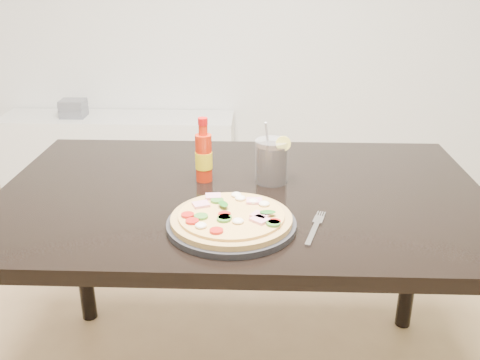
{
  "coord_description": "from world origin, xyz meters",
  "views": [
    {
      "loc": [
        0.06,
        -1.01,
        1.36
      ],
      "look_at": [
        0.01,
        0.28,
        0.83
      ],
      "focal_mm": 40.0,
      "sensor_mm": 36.0,
      "label": 1
    }
  ],
  "objects_px": {
    "fork": "(315,227)",
    "plate": "(231,224)",
    "hot_sauce_bottle": "(204,156)",
    "cola_cup": "(272,162)",
    "pizza": "(232,217)",
    "dining_table": "(242,216)",
    "media_console": "(120,156)"
  },
  "relations": [
    {
      "from": "dining_table",
      "to": "fork",
      "type": "relative_size",
      "value": 7.55
    },
    {
      "from": "plate",
      "to": "pizza",
      "type": "distance_m",
      "value": 0.02
    },
    {
      "from": "pizza",
      "to": "hot_sauce_bottle",
      "type": "bearing_deg",
      "value": 107.89
    },
    {
      "from": "dining_table",
      "to": "cola_cup",
      "type": "height_order",
      "value": "cola_cup"
    },
    {
      "from": "cola_cup",
      "to": "hot_sauce_bottle",
      "type": "bearing_deg",
      "value": 179.45
    },
    {
      "from": "dining_table",
      "to": "cola_cup",
      "type": "relative_size",
      "value": 7.42
    },
    {
      "from": "dining_table",
      "to": "hot_sauce_bottle",
      "type": "distance_m",
      "value": 0.21
    },
    {
      "from": "dining_table",
      "to": "cola_cup",
      "type": "distance_m",
      "value": 0.18
    },
    {
      "from": "plate",
      "to": "cola_cup",
      "type": "xyz_separation_m",
      "value": [
        0.1,
        0.3,
        0.05
      ]
    },
    {
      "from": "fork",
      "to": "dining_table",
      "type": "bearing_deg",
      "value": 145.85
    },
    {
      "from": "plate",
      "to": "pizza",
      "type": "relative_size",
      "value": 1.07
    },
    {
      "from": "plate",
      "to": "fork",
      "type": "bearing_deg",
      "value": 1.54
    },
    {
      "from": "media_console",
      "to": "hot_sauce_bottle",
      "type": "bearing_deg",
      "value": -66.48
    },
    {
      "from": "media_console",
      "to": "dining_table",
      "type": "bearing_deg",
      "value": -64.08
    },
    {
      "from": "fork",
      "to": "plate",
      "type": "bearing_deg",
      "value": -162.35
    },
    {
      "from": "hot_sauce_bottle",
      "to": "fork",
      "type": "relative_size",
      "value": 1.05
    },
    {
      "from": "plate",
      "to": "cola_cup",
      "type": "height_order",
      "value": "cola_cup"
    },
    {
      "from": "fork",
      "to": "media_console",
      "type": "xyz_separation_m",
      "value": [
        -1.0,
        1.9,
        -0.5
      ]
    },
    {
      "from": "cola_cup",
      "to": "media_console",
      "type": "relative_size",
      "value": 0.13
    },
    {
      "from": "dining_table",
      "to": "hot_sauce_bottle",
      "type": "xyz_separation_m",
      "value": [
        -0.11,
        0.07,
        0.16
      ]
    },
    {
      "from": "pizza",
      "to": "hot_sauce_bottle",
      "type": "xyz_separation_m",
      "value": [
        -0.1,
        0.3,
        0.05
      ]
    },
    {
      "from": "dining_table",
      "to": "cola_cup",
      "type": "xyz_separation_m",
      "value": [
        0.09,
        0.07,
        0.14
      ]
    },
    {
      "from": "pizza",
      "to": "media_console",
      "type": "distance_m",
      "value": 2.13
    },
    {
      "from": "hot_sauce_bottle",
      "to": "media_console",
      "type": "xyz_separation_m",
      "value": [
        -0.7,
        1.6,
        -0.58
      ]
    },
    {
      "from": "dining_table",
      "to": "plate",
      "type": "xyz_separation_m",
      "value": [
        -0.02,
        -0.24,
        0.09
      ]
    },
    {
      "from": "plate",
      "to": "pizza",
      "type": "xyz_separation_m",
      "value": [
        0.0,
        0.0,
        0.02
      ]
    },
    {
      "from": "pizza",
      "to": "media_console",
      "type": "relative_size",
      "value": 0.21
    },
    {
      "from": "pizza",
      "to": "cola_cup",
      "type": "xyz_separation_m",
      "value": [
        0.1,
        0.3,
        0.03
      ]
    },
    {
      "from": "pizza",
      "to": "media_console",
      "type": "xyz_separation_m",
      "value": [
        -0.79,
        1.9,
        -0.53
      ]
    },
    {
      "from": "pizza",
      "to": "hot_sauce_bottle",
      "type": "distance_m",
      "value": 0.32
    },
    {
      "from": "plate",
      "to": "fork",
      "type": "height_order",
      "value": "plate"
    },
    {
      "from": "plate",
      "to": "pizza",
      "type": "bearing_deg",
      "value": 66.07
    }
  ]
}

